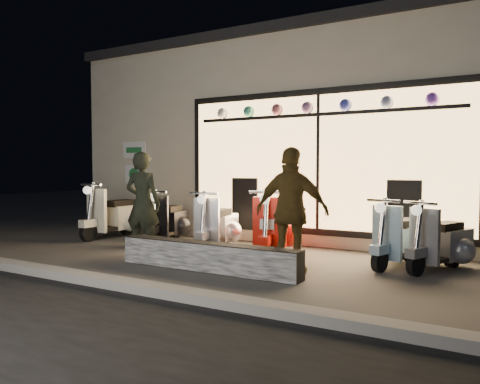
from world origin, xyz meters
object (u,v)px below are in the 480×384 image
Objects in this scene: scooter_red at (275,229)px; woman at (292,211)px; scooter_silver at (218,226)px; man at (143,203)px; graffiti_barrier at (208,257)px.

scooter_red is 0.85× the size of woman.
man is (-0.77, -1.13, 0.46)m from scooter_silver.
man reaches higher than scooter_silver.
man is at bearing -6.93° from woman.
graffiti_barrier is 1.81m from man.
woman is (2.74, -0.13, 0.01)m from man.
scooter_silver is 2.39m from woman.
man is at bearing 163.31° from graffiti_barrier.
scooter_silver is 0.82× the size of man.
graffiti_barrier is 1.65m from scooter_red.
scooter_silver is at bearing 165.77° from scooter_red.
woman is at bearing -43.06° from scooter_silver.
scooter_red is at bearing -158.57° from man.
scooter_silver is 1.12m from scooter_red.
woman reaches higher than scooter_silver.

